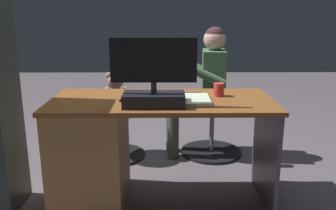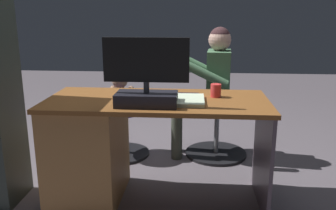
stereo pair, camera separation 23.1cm
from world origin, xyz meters
name	(u,v)px [view 2 (the right image)]	position (x,y,z in m)	size (l,w,h in m)	color
ground_plane	(163,173)	(0.00, 0.00, 0.00)	(10.00, 10.00, 0.00)	#5E565D
desk	(103,145)	(0.39, 0.41, 0.40)	(1.49, 0.67, 0.74)	brown
monitor	(146,84)	(0.05, 0.58, 0.87)	(0.53, 0.20, 0.42)	black
keyboard	(168,96)	(-0.07, 0.35, 0.75)	(0.42, 0.14, 0.02)	black
computer_mouse	(129,94)	(0.20, 0.34, 0.76)	(0.06, 0.10, 0.04)	black
cup	(216,91)	(-0.40, 0.32, 0.78)	(0.07, 0.07, 0.09)	red
tv_remote	(123,98)	(0.23, 0.42, 0.75)	(0.04, 0.15, 0.02)	black
notebook_binder	(187,100)	(-0.20, 0.47, 0.75)	(0.22, 0.30, 0.02)	beige
office_chair_teddy	(121,126)	(0.42, -0.37, 0.28)	(0.51, 0.51, 0.47)	black
teddy_bear	(120,90)	(0.42, -0.39, 0.62)	(0.22, 0.22, 0.32)	#997058
visitor_chair	(217,128)	(-0.46, -0.44, 0.26)	(0.57, 0.57, 0.47)	black
person	(209,81)	(-0.38, -0.44, 0.70)	(0.54, 0.50, 1.18)	#466F4D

